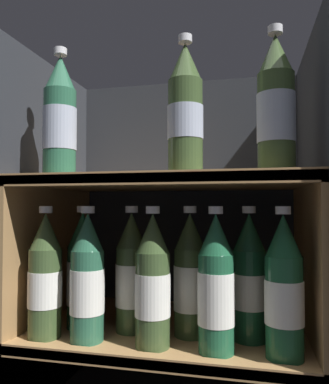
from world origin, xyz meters
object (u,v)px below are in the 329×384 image
object	(u,v)px
bottle_lower_back_3	(249,280)
bottle_lower_front_4	(284,290)
bottle_lower_back_1	(131,275)
bottle_lower_back_2	(190,278)
bottle_upper_front_2	(276,108)
bottle_lower_front_3	(216,288)
bottle_lower_front_0	(45,278)
bottle_upper_front_1	(185,112)
bottle_upper_front_0	(60,120)
bottle_lower_back_0	(82,273)
bottle_lower_front_1	(87,281)
bottle_lower_front_2	(153,284)

from	to	relation	value
bottle_lower_back_3	bottle_lower_front_4	bearing A→B (deg)	-51.90
bottle_lower_front_4	bottle_lower_back_1	xyz separation A→B (m)	(-0.31, 0.08, -0.00)
bottle_lower_back_2	bottle_lower_back_1	bearing A→B (deg)	180.00
bottle_upper_front_2	bottle_lower_front_3	bearing A→B (deg)	180.00
bottle_lower_front_0	bottle_lower_front_4	world-z (taller)	same
bottle_upper_front_1	bottle_upper_front_2	bearing A→B (deg)	0.00
bottle_upper_front_0	bottle_upper_front_1	bearing A→B (deg)	0.00
bottle_upper_front_0	bottle_lower_front_0	bearing A→B (deg)	180.00
bottle_lower_back_0	bottle_lower_front_1	bearing A→B (deg)	-58.54
bottle_upper_front_2	bottle_lower_front_0	xyz separation A→B (m)	(-0.46, 0.00, -0.33)
bottle_lower_back_0	bottle_lower_back_3	distance (m)	0.37
bottle_lower_back_1	bottle_lower_back_2	bearing A→B (deg)	0.00
bottle_lower_front_2	bottle_lower_back_2	world-z (taller)	same
bottle_lower_back_0	bottle_lower_back_2	distance (m)	0.24
bottle_upper_front_0	bottle_lower_front_3	size ratio (longest dim) A/B	1.00
bottle_upper_front_2	bottle_lower_back_2	distance (m)	0.38
bottle_upper_front_0	bottle_lower_front_1	world-z (taller)	bottle_upper_front_0
bottle_lower_back_3	bottle_lower_front_2	bearing A→B (deg)	-157.09
bottle_upper_front_2	bottle_lower_front_1	distance (m)	0.50
bottle_upper_front_2	bottle_lower_back_0	size ratio (longest dim) A/B	1.00
bottle_upper_front_0	bottle_lower_back_0	size ratio (longest dim) A/B	1.00
bottle_upper_front_2	bottle_lower_front_0	distance (m)	0.57
bottle_upper_front_0	bottle_lower_front_0	distance (m)	0.33
bottle_lower_front_3	bottle_lower_back_1	size ratio (longest dim) A/B	1.00
bottle_lower_front_4	bottle_upper_front_0	bearing A→B (deg)	-180.00
bottle_upper_front_0	bottle_upper_front_1	xyz separation A→B (m)	(0.27, 0.00, 0.00)
bottle_lower_front_0	bottle_lower_back_1	world-z (taller)	same
bottle_lower_front_1	bottle_lower_front_2	bearing A→B (deg)	0.00
bottle_upper_front_2	bottle_lower_front_0	world-z (taller)	bottle_upper_front_2
bottle_upper_front_0	bottle_lower_front_2	world-z (taller)	bottle_upper_front_0
bottle_upper_front_2	bottle_lower_back_3	world-z (taller)	bottle_upper_front_2
bottle_lower_front_3	bottle_lower_back_1	distance (m)	0.21
bottle_lower_front_0	bottle_lower_back_3	bearing A→B (deg)	10.57
bottle_upper_front_1	bottle_lower_front_3	size ratio (longest dim) A/B	1.00
bottle_lower_front_0	bottle_lower_front_2	bearing A→B (deg)	0.00
bottle_upper_front_2	bottle_lower_front_1	size ratio (longest dim) A/B	1.00
bottle_upper_front_0	bottle_lower_back_0	distance (m)	0.34
bottle_lower_back_2	bottle_lower_back_3	world-z (taller)	same
bottle_lower_front_3	bottle_lower_back_1	xyz separation A→B (m)	(-0.19, 0.08, 0.00)
bottle_lower_front_0	bottle_lower_back_2	xyz separation A→B (m)	(0.29, 0.08, -0.00)
bottle_lower_front_4	bottle_lower_back_0	world-z (taller)	same
bottle_lower_front_2	bottle_lower_back_0	distance (m)	0.20
bottle_lower_front_1	bottle_lower_front_3	world-z (taller)	same
bottle_lower_front_2	bottle_upper_front_0	bearing A→B (deg)	-180.00
bottle_upper_front_1	bottle_lower_front_0	xyz separation A→B (m)	(-0.30, 0.00, -0.33)
bottle_lower_back_2	bottle_lower_front_1	bearing A→B (deg)	-158.65
bottle_lower_front_4	bottle_lower_back_3	bearing A→B (deg)	128.10
bottle_lower_front_2	bottle_lower_back_3	world-z (taller)	same
bottle_upper_front_0	bottle_lower_back_0	world-z (taller)	bottle_upper_front_0
bottle_upper_front_2	bottle_lower_back_3	size ratio (longest dim) A/B	1.00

